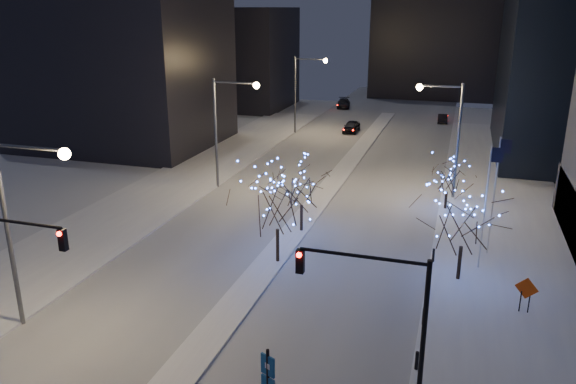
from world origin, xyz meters
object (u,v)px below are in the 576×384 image
at_px(street_lamp_w_mid, 226,119).
at_px(construction_sign, 526,292).
at_px(traffic_signal_east, 385,307).
at_px(holiday_tree_plaza_near, 464,219).
at_px(street_lamp_east, 448,125).
at_px(car_near, 351,127).
at_px(holiday_tree_plaza_far, 448,177).
at_px(holiday_tree_median_far, 302,184).
at_px(street_lamp_w_near, 22,210).
at_px(traffic_signal_west, 4,261).
at_px(car_far, 344,103).
at_px(holiday_tree_median_near, 277,200).
at_px(car_mid, 443,118).
at_px(street_lamp_w_far, 303,84).
at_px(wayfinding_sign, 268,382).

height_order(street_lamp_w_mid, construction_sign, street_lamp_w_mid).
height_order(traffic_signal_east, holiday_tree_plaza_near, traffic_signal_east).
bearing_deg(street_lamp_east, car_near, 117.72).
relative_size(holiday_tree_plaza_far, construction_sign, 2.07).
height_order(holiday_tree_median_far, holiday_tree_plaza_far, holiday_tree_median_far).
height_order(street_lamp_w_near, holiday_tree_median_far, street_lamp_w_near).
bearing_deg(holiday_tree_median_far, traffic_signal_west, -115.56).
distance_m(car_near, holiday_tree_plaza_near, 43.41).
bearing_deg(construction_sign, street_lamp_w_mid, 165.83).
distance_m(traffic_signal_east, car_near, 55.13).
relative_size(car_far, holiday_tree_median_near, 0.76).
bearing_deg(construction_sign, car_mid, 116.56).
bearing_deg(traffic_signal_west, street_lamp_w_far, 90.55).
distance_m(car_mid, car_far, 18.37).
xyz_separation_m(traffic_signal_east, construction_sign, (6.36, 9.93, -3.37)).
height_order(street_lamp_w_mid, traffic_signal_east, street_lamp_w_mid).
height_order(street_lamp_w_far, wayfinding_sign, street_lamp_w_far).
height_order(street_lamp_w_near, traffic_signal_west, street_lamp_w_near).
bearing_deg(street_lamp_w_far, street_lamp_east, -49.15).
height_order(car_far, wayfinding_sign, wayfinding_sign).
relative_size(car_near, car_far, 0.88).
distance_m(traffic_signal_east, holiday_tree_median_far, 19.63).
relative_size(car_mid, car_far, 0.76).
height_order(street_lamp_east, car_near, street_lamp_east).
xyz_separation_m(street_lamp_w_far, holiday_tree_plaza_near, (20.75, -38.02, -2.47)).
bearing_deg(wayfinding_sign, construction_sign, 74.93).
xyz_separation_m(street_lamp_w_far, wayfinding_sign, (13.94, -53.59, -4.22)).
relative_size(street_lamp_w_far, street_lamp_east, 1.00).
relative_size(street_lamp_w_far, car_far, 1.97).
relative_size(street_lamp_east, traffic_signal_west, 1.43).
xyz_separation_m(street_lamp_w_mid, car_mid, (17.40, 38.35, -5.86)).
relative_size(street_lamp_w_far, holiday_tree_plaza_near, 1.67).
bearing_deg(holiday_tree_plaza_far, holiday_tree_median_near, -125.96).
bearing_deg(street_lamp_w_mid, holiday_tree_median_far, -41.38).
distance_m(street_lamp_w_far, wayfinding_sign, 55.53).
relative_size(holiday_tree_median_far, holiday_tree_plaza_far, 1.31).
height_order(car_near, wayfinding_sign, wayfinding_sign).
distance_m(car_near, car_mid, 15.57).
height_order(car_mid, holiday_tree_plaza_near, holiday_tree_plaza_near).
bearing_deg(street_lamp_w_mid, street_lamp_w_far, 90.00).
xyz_separation_m(street_lamp_w_far, traffic_signal_west, (0.50, -52.00, -1.74)).
bearing_deg(traffic_signal_west, car_near, 84.21).
relative_size(street_lamp_east, construction_sign, 4.87).
height_order(traffic_signal_east, holiday_tree_median_far, traffic_signal_east).
relative_size(traffic_signal_east, car_near, 1.57).
bearing_deg(car_mid, car_near, 40.41).
bearing_deg(street_lamp_w_near, car_far, 89.23).
xyz_separation_m(street_lamp_w_near, car_mid, (17.40, 63.35, -5.86)).
distance_m(street_lamp_w_near, holiday_tree_plaza_near, 24.08).
distance_m(street_lamp_w_near, street_lamp_east, 33.85).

